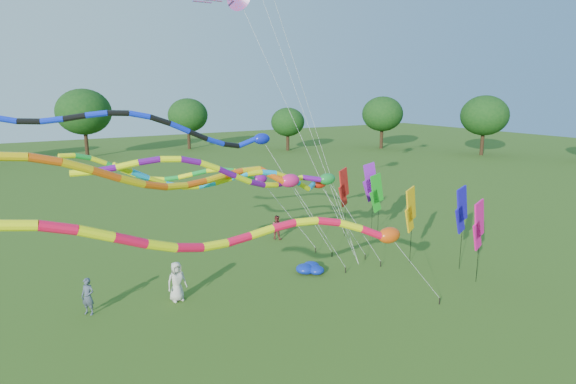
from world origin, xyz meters
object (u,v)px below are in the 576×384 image
tube_kite_red (280,234)px  blue_nylon_heap (305,271)px  tube_kite_orange (189,176)px  person_c (277,227)px  person_a (177,281)px  person_b (88,296)px

tube_kite_red → blue_nylon_heap: 8.48m
tube_kite_red → tube_kite_orange: size_ratio=0.97×
blue_nylon_heap → person_c: person_c is taller
person_a → person_b: bearing=165.2°
person_a → blue_nylon_heap: bearing=-8.8°
tube_kite_red → person_c: (6.42, 11.48, -3.67)m
tube_kite_orange → person_c: (8.26, 7.80, -5.27)m
tube_kite_red → blue_nylon_heap: tube_kite_red is taller
tube_kite_red → person_a: bearing=108.0°
person_a → tube_kite_orange: bearing=-96.6°
person_c → person_a: bearing=85.1°
tube_kite_orange → blue_nylon_heap: size_ratio=10.41×
person_b → person_c: (11.80, 4.83, -0.03)m
person_c → tube_kite_red: bearing=112.3°
blue_nylon_heap → tube_kite_orange: bearing=-163.5°
tube_kite_red → person_a: size_ratio=8.78×
blue_nylon_heap → person_b: size_ratio=0.98×
tube_kite_orange → person_a: tube_kite_orange is taller
person_b → person_c: 12.75m
person_a → person_b: size_ratio=1.13×
person_c → blue_nylon_heap: bearing=125.3°
person_b → tube_kite_red: bearing=-5.4°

